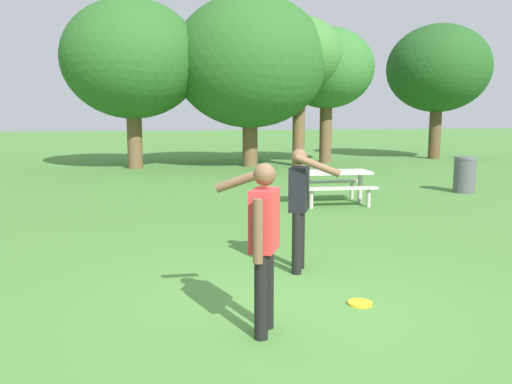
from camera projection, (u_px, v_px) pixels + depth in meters
ground_plane at (289, 310)px, 5.57m from camera, size 120.00×120.00×0.00m
person_thrower at (263, 235)px, 4.85m from camera, size 0.59×0.80×1.64m
person_catcher at (300, 200)px, 6.82m from camera, size 0.59×0.80×1.64m
frisbee at (360, 303)px, 5.74m from camera, size 0.27×0.27×0.03m
picnic_table_near at (333, 180)px, 12.10m from camera, size 1.80×1.54×0.77m
trash_can_beside_table at (465, 175)px, 13.81m from camera, size 0.59×0.59×0.96m
tree_broad_center at (132, 60)px, 19.37m from camera, size 5.18×5.18×6.30m
tree_far_right at (250, 62)px, 20.20m from camera, size 6.00×6.00×6.63m
tree_slender_mid at (300, 55)px, 20.34m from camera, size 3.36×3.36×5.85m
tree_back_left at (327, 69)px, 21.78m from camera, size 3.95×3.95×5.66m
tree_back_right at (438, 69)px, 23.75m from camera, size 4.66×4.66×6.12m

